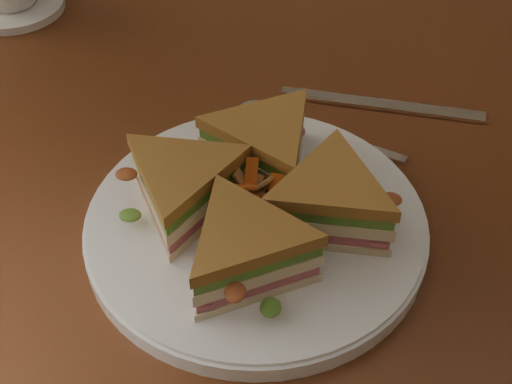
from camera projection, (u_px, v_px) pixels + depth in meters
table at (261, 218)px, 0.78m from camera, size 1.20×0.80×0.75m
plate at (256, 226)px, 0.62m from camera, size 0.30×0.30×0.02m
sandwich_wedges at (256, 196)px, 0.60m from camera, size 0.26×0.26×0.06m
crisps_mound at (256, 200)px, 0.60m from camera, size 0.09×0.09×0.05m
spoon at (280, 118)px, 0.74m from camera, size 0.18×0.06×0.01m
knife at (375, 104)px, 0.76m from camera, size 0.22×0.03×0.00m
saucer at (14, 5)px, 0.89m from camera, size 0.13×0.13×0.01m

